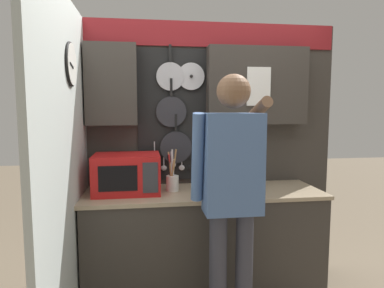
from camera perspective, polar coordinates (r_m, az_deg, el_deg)
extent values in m
cube|color=#38332D|center=(3.01, 1.94, -16.41)|extent=(1.92, 0.61, 0.87)
cube|color=tan|center=(2.86, 1.98, -8.10)|extent=(1.95, 0.64, 0.03)
cube|color=#38332D|center=(3.12, 0.97, -1.63)|extent=(2.52, 0.04, 2.33)
cube|color=maroon|center=(3.13, 1.09, 17.84)|extent=(2.48, 0.02, 0.21)
cube|color=#38332D|center=(2.97, -13.31, 9.62)|extent=(0.42, 0.16, 0.68)
cube|color=#38332D|center=(3.12, 10.78, 9.50)|extent=(0.89, 0.16, 0.68)
cube|color=black|center=(3.04, -3.31, 4.79)|extent=(0.61, 0.01, 1.16)
cylinder|color=#B7B7BC|center=(3.02, -3.64, 11.17)|extent=(0.24, 0.02, 0.24)
cube|color=black|center=(3.04, -3.66, 14.85)|extent=(0.02, 0.02, 0.15)
cylinder|color=#2D2D33|center=(3.01, -3.47, 5.38)|extent=(0.27, 0.02, 0.27)
cube|color=black|center=(3.01, -3.49, 9.40)|extent=(0.02, 0.02, 0.16)
cylinder|color=#2D2D33|center=(3.03, -2.70, -0.56)|extent=(0.28, 0.02, 0.28)
cube|color=black|center=(3.01, -2.71, 3.55)|extent=(0.02, 0.02, 0.16)
cylinder|color=silver|center=(3.04, -0.15, 11.21)|extent=(0.24, 0.01, 0.24)
sphere|color=black|center=(3.02, -0.11, 11.24)|extent=(0.03, 0.03, 0.03)
cylinder|color=silver|center=(3.03, -6.26, -1.73)|extent=(0.01, 0.01, 0.23)
ellipsoid|color=silver|center=(3.05, -6.23, -4.11)|extent=(0.05, 0.01, 0.04)
cylinder|color=silver|center=(3.03, -4.74, -1.65)|extent=(0.01, 0.01, 0.22)
ellipsoid|color=silver|center=(3.05, -4.72, -4.00)|extent=(0.05, 0.01, 0.05)
cylinder|color=silver|center=(3.04, -3.23, -1.34)|extent=(0.01, 0.01, 0.19)
ellipsoid|color=silver|center=(3.05, -3.22, -3.46)|extent=(0.06, 0.01, 0.05)
cylinder|color=silver|center=(3.05, -1.73, -1.61)|extent=(0.01, 0.01, 0.22)
ellipsoid|color=silver|center=(3.07, -1.72, -3.97)|extent=(0.05, 0.01, 0.05)
cylinder|color=black|center=(3.06, -0.23, -1.58)|extent=(0.01, 0.01, 0.22)
ellipsoid|color=black|center=(3.08, -0.23, -3.94)|extent=(0.05, 0.01, 0.05)
cube|color=white|center=(3.03, 11.06, 9.38)|extent=(0.21, 0.02, 0.33)
cube|color=silver|center=(2.43, -20.10, -4.29)|extent=(0.04, 1.60, 2.33)
cylinder|color=white|center=(2.51, -19.46, 12.40)|extent=(0.02, 0.28, 0.28)
torus|color=black|center=(2.51, -19.55, 12.40)|extent=(0.02, 0.30, 0.30)
cube|color=black|center=(2.46, -19.42, 12.25)|extent=(0.01, 0.10, 0.04)
cube|color=red|center=(2.82, -10.78, -4.84)|extent=(0.53, 0.38, 0.31)
cube|color=black|center=(2.64, -12.25, -5.66)|extent=(0.29, 0.01, 0.19)
cube|color=#333338|center=(2.63, -6.95, -5.60)|extent=(0.12, 0.01, 0.24)
cube|color=brown|center=(2.91, 4.99, -5.85)|extent=(0.11, 0.15, 0.17)
cylinder|color=black|center=(2.85, 4.52, -3.81)|extent=(0.02, 0.02, 0.05)
cylinder|color=black|center=(2.85, 4.95, -3.56)|extent=(0.02, 0.03, 0.08)
cylinder|color=black|center=(2.86, 5.38, -3.68)|extent=(0.02, 0.03, 0.06)
cylinder|color=black|center=(2.86, 5.81, -3.70)|extent=(0.02, 0.03, 0.06)
cylinder|color=white|center=(2.85, -3.28, -6.55)|extent=(0.10, 0.10, 0.13)
cylinder|color=tan|center=(2.84, -3.03, -3.82)|extent=(0.05, 0.04, 0.30)
cylinder|color=black|center=(2.83, -3.72, -4.37)|extent=(0.04, 0.02, 0.25)
cylinder|color=red|center=(2.84, -3.64, -4.20)|extent=(0.04, 0.06, 0.26)
cylinder|color=silver|center=(2.82, -3.22, -4.06)|extent=(0.04, 0.02, 0.28)
cylinder|color=silver|center=(2.83, -3.22, -3.86)|extent=(0.03, 0.04, 0.30)
cylinder|color=silver|center=(2.82, -3.41, -3.91)|extent=(0.03, 0.06, 0.29)
cylinder|color=tan|center=(2.81, -3.27, -4.71)|extent=(0.04, 0.05, 0.22)
cylinder|color=tan|center=(2.82, -3.64, -4.10)|extent=(0.04, 0.06, 0.27)
cylinder|color=#383842|center=(2.50, 4.41, -21.10)|extent=(0.12, 0.12, 0.89)
cylinder|color=#383842|center=(2.54, 8.65, -20.68)|extent=(0.12, 0.12, 0.89)
cube|color=#4C6B9E|center=(2.28, 6.79, -3.25)|extent=(0.38, 0.22, 0.66)
sphere|color=brown|center=(2.25, 6.95, 8.74)|extent=(0.22, 0.22, 0.22)
cylinder|color=#4C6B9E|center=(2.24, 0.96, -2.29)|extent=(0.08, 0.17, 0.60)
cylinder|color=brown|center=(2.58, 10.25, 4.78)|extent=(0.08, 0.58, 0.27)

